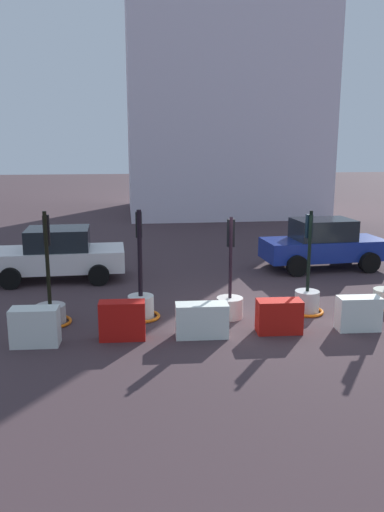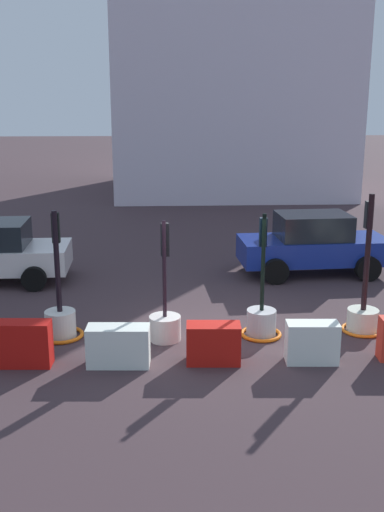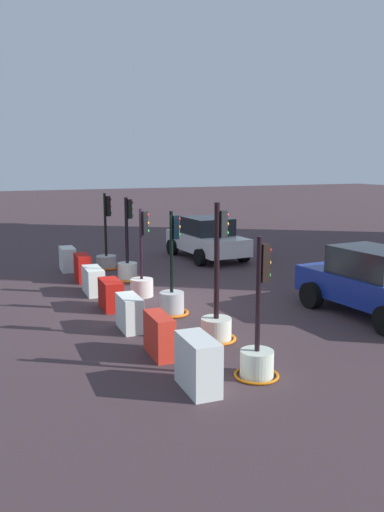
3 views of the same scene
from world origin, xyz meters
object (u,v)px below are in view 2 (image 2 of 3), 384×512
object	(u,v)px
construction_barrier_3	(213,343)
car_blue_estate	(313,244)
traffic_light_1	(60,318)
traffic_light_2	(165,319)
traffic_light_4	(363,310)
construction_barrier_4	(312,343)
construction_barrier_1	(24,344)
traffic_light_3	(261,318)
construction_barrier_2	(118,346)

from	to	relation	value
construction_barrier_3	car_blue_estate	xyz separation A→B (m)	(3.26, 5.77, 0.46)
traffic_light_1	traffic_light_2	world-z (taller)	traffic_light_1
traffic_light_4	construction_barrier_4	bearing A→B (deg)	-134.23
traffic_light_2	construction_barrier_4	world-z (taller)	traffic_light_2
traffic_light_2	construction_barrier_1	world-z (taller)	traffic_light_2
traffic_light_3	traffic_light_4	bearing A→B (deg)	3.76
construction_barrier_3	traffic_light_2	bearing A→B (deg)	127.88
car_blue_estate	traffic_light_1	bearing A→B (deg)	-145.40
construction_barrier_3	car_blue_estate	distance (m)	6.64
traffic_light_4	construction_barrier_4	size ratio (longest dim) A/B	2.98
traffic_light_4	car_blue_estate	xyz separation A→B (m)	(-0.05, 4.36, 0.37)
traffic_light_3	construction_barrier_1	size ratio (longest dim) A/B	2.56
construction_barrier_3	car_blue_estate	world-z (taller)	car_blue_estate
traffic_light_4	construction_barrier_2	xyz separation A→B (m)	(-5.08, -1.45, -0.09)
construction_barrier_1	traffic_light_4	bearing A→B (deg)	11.39
traffic_light_1	traffic_light_4	size ratio (longest dim) A/B	0.90
traffic_light_3	construction_barrier_4	size ratio (longest dim) A/B	2.62
traffic_light_4	construction_barrier_4	xyz separation A→B (m)	(-1.45, -1.49, -0.08)
traffic_light_4	traffic_light_3	bearing A→B (deg)	-176.24
construction_barrier_3	construction_barrier_4	distance (m)	1.86
construction_barrier_1	traffic_light_3	bearing A→B (deg)	14.89
traffic_light_1	construction_barrier_2	distance (m)	1.94
construction_barrier_3	car_blue_estate	bearing A→B (deg)	60.58
traffic_light_4	construction_barrier_3	size ratio (longest dim) A/B	2.87
traffic_light_3	construction_barrier_2	bearing A→B (deg)	-155.68
traffic_light_1	construction_barrier_1	size ratio (longest dim) A/B	2.63
traffic_light_1	construction_barrier_3	world-z (taller)	traffic_light_1
traffic_light_2	traffic_light_4	bearing A→B (deg)	3.46
traffic_light_2	car_blue_estate	xyz separation A→B (m)	(4.16, 4.61, 0.39)
traffic_light_1	construction_barrier_2	size ratio (longest dim) A/B	2.27
construction_barrier_1	construction_barrier_4	distance (m)	5.38
traffic_light_2	construction_barrier_1	bearing A→B (deg)	-156.84
traffic_light_3	car_blue_estate	world-z (taller)	traffic_light_3
construction_barrier_2	construction_barrier_3	bearing A→B (deg)	1.08
traffic_light_4	construction_barrier_4	world-z (taller)	traffic_light_4
construction_barrier_1	traffic_light_1	bearing A→B (deg)	71.95
traffic_light_3	construction_barrier_1	distance (m)	4.79
traffic_light_2	construction_barrier_3	distance (m)	1.47
traffic_light_2	construction_barrier_1	size ratio (longest dim) A/B	2.46
traffic_light_1	traffic_light_3	distance (m)	4.18
traffic_light_3	construction_barrier_4	xyz separation A→B (m)	(0.75, -1.34, -0.00)
traffic_light_3	construction_barrier_1	bearing A→B (deg)	-165.11
traffic_light_1	car_blue_estate	bearing A→B (deg)	34.60
traffic_light_4	construction_barrier_3	bearing A→B (deg)	-156.83
traffic_light_2	construction_barrier_3	world-z (taller)	traffic_light_2
traffic_light_1	traffic_light_4	world-z (taller)	traffic_light_4
traffic_light_2	car_blue_estate	size ratio (longest dim) A/B	0.60
traffic_light_1	traffic_light_2	size ratio (longest dim) A/B	1.07
construction_barrier_2	car_blue_estate	world-z (taller)	car_blue_estate
traffic_light_2	traffic_light_4	distance (m)	4.21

